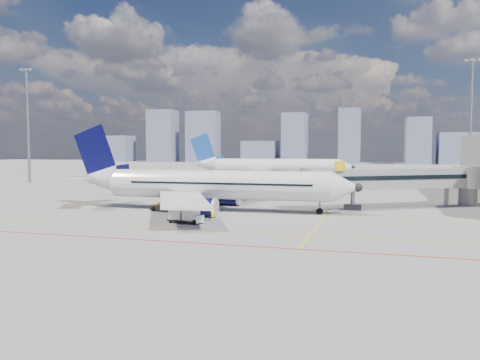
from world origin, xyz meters
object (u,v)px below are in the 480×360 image
object	(u,v)px
main_aircraft	(206,185)
ramp_worker	(213,214)
second_aircraft	(269,167)
baggage_tug	(192,217)
cargo_dolly	(184,214)
belt_loader	(168,206)

from	to	relation	value
main_aircraft	ramp_worker	size ratio (longest dim) A/B	23.43
second_aircraft	baggage_tug	distance (m)	65.34
main_aircraft	ramp_worker	xyz separation A→B (m)	(3.69, -7.84, -2.42)
cargo_dolly	ramp_worker	bearing A→B (deg)	47.17
baggage_tug	belt_loader	xyz separation A→B (m)	(-6.26, 7.74, -0.07)
baggage_tug	belt_loader	size ratio (longest dim) A/B	0.39
main_aircraft	ramp_worker	world-z (taller)	main_aircraft
baggage_tug	cargo_dolly	distance (m)	0.96
cargo_dolly	belt_loader	world-z (taller)	belt_loader
second_aircraft	cargo_dolly	distance (m)	65.22
ramp_worker	cargo_dolly	bearing A→B (deg)	158.98
belt_loader	ramp_worker	distance (m)	9.66
main_aircraft	baggage_tug	bearing A→B (deg)	-79.50
baggage_tug	cargo_dolly	bearing A→B (deg)	-158.39
belt_loader	second_aircraft	bearing A→B (deg)	99.33
cargo_dolly	ramp_worker	size ratio (longest dim) A/B	2.16
main_aircraft	cargo_dolly	distance (m)	10.21
second_aircraft	cargo_dolly	bearing A→B (deg)	-90.69
cargo_dolly	belt_loader	distance (m)	9.38
cargo_dolly	second_aircraft	bearing A→B (deg)	102.10
baggage_tug	second_aircraft	bearing A→B (deg)	118.90
second_aircraft	baggage_tug	bearing A→B (deg)	-89.89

